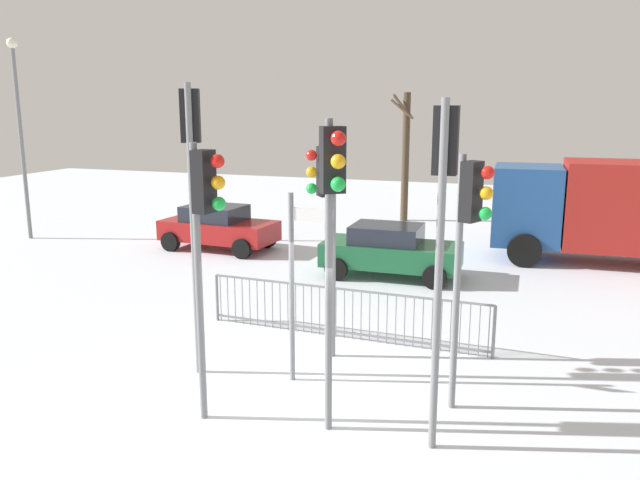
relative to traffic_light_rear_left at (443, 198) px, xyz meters
name	(u,v)px	position (x,y,z in m)	size (l,w,h in m)	color
ground_plane	(296,394)	(-2.44, 0.81, -3.55)	(60.00, 60.00, 0.00)	silver
traffic_light_rear_left	(443,198)	(0.00, 0.00, 0.00)	(0.32, 0.57, 4.86)	slate
traffic_light_mid_left	(468,227)	(0.24, 1.12, -0.58)	(0.53, 0.39, 4.05)	slate
traffic_light_rear_right	(332,209)	(-1.48, -0.23, -0.19)	(0.44, 0.49, 4.58)	slate
traffic_light_foreground_right	(192,165)	(-4.47, 1.20, 0.19)	(0.38, 0.54, 5.12)	slate
traffic_light_foreground_left	(325,202)	(-2.49, 2.49, -0.53)	(0.48, 0.45, 4.12)	slate
traffic_light_mid_right	(204,222)	(-3.34, -0.45, -0.44)	(0.57, 0.35, 4.24)	slate
direction_sign_post	(295,279)	(-2.64, 1.31, -1.69)	(0.79, 0.09, 3.33)	slate
pedestrian_guard_railing	(344,312)	(-2.44, 3.58, -3.00)	(6.08, 0.31, 1.07)	slate
car_red_trailing	(218,227)	(-8.83, 10.11, -2.78)	(3.90, 2.14, 1.47)	maroon
car_green_mid	(390,250)	(-2.63, 8.62, -2.78)	(3.82, 1.95, 1.47)	#195933
delivery_truck	(619,207)	(3.48, 12.29, -1.81)	(7.13, 2.92, 3.10)	maroon
street_lamp	(19,119)	(-16.12, 9.48, 0.70)	(0.36, 0.36, 6.97)	slate
bare_tree_left	(405,154)	(-4.08, 17.42, -0.79)	(1.00, 0.76, 5.22)	#473828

